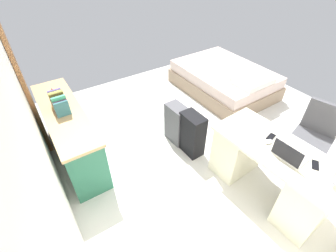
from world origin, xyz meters
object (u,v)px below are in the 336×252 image
object	(u,v)px
office_chair	(311,140)
cell_phone_near_laptop	(315,165)
suitcase_black	(192,134)
cell_phone_by_mouse	(271,137)
desk	(270,170)
figurine_small	(53,91)
computer_mouse	(269,142)
bed	(224,80)
credenza	(70,133)
suitcase_spare_grey	(177,124)
laptop	(289,155)

from	to	relation	value
office_chair	cell_phone_near_laptop	size ratio (longest dim) A/B	6.91
suitcase_black	cell_phone_by_mouse	bearing A→B (deg)	-157.11
desk	figurine_small	distance (m)	3.04
computer_mouse	office_chair	bearing A→B (deg)	-99.54
bed	cell_phone_by_mouse	size ratio (longest dim) A/B	14.14
suitcase_black	cell_phone_near_laptop	distance (m)	1.56
cell_phone_by_mouse	desk	bearing A→B (deg)	143.25
desk	computer_mouse	size ratio (longest dim) A/B	14.75
figurine_small	computer_mouse	bearing A→B (deg)	-142.08
office_chair	cell_phone_near_laptop	world-z (taller)	office_chair
bed	figurine_small	distance (m)	3.14
bed	computer_mouse	bearing A→B (deg)	146.88
credenza	cell_phone_by_mouse	size ratio (longest dim) A/B	13.24
suitcase_spare_grey	suitcase_black	bearing A→B (deg)	-176.66
office_chair	cell_phone_by_mouse	distance (m)	0.85
credenza	suitcase_black	size ratio (longest dim) A/B	2.75
bed	suitcase_black	bearing A→B (deg)	122.72
desk	cell_phone_near_laptop	xyz separation A→B (m)	(-0.35, -0.10, 0.36)
cell_phone_near_laptop	desk	bearing A→B (deg)	-16.49
cell_phone_near_laptop	suitcase_black	bearing A→B (deg)	-15.88
desk	credenza	xyz separation A→B (m)	(1.95, 1.80, -0.00)
office_chair	computer_mouse	distance (m)	0.94
desk	suitcase_black	distance (m)	1.13
suitcase_black	laptop	size ratio (longest dim) A/B	2.04
office_chair	suitcase_spare_grey	size ratio (longest dim) A/B	1.50
suitcase_black	cell_phone_near_laptop	xyz separation A→B (m)	(-1.43, -0.44, 0.43)
credenza	cell_phone_near_laptop	world-z (taller)	credenza
desk	computer_mouse	distance (m)	0.40
credenza	cell_phone_near_laptop	bearing A→B (deg)	-140.49
desk	cell_phone_by_mouse	distance (m)	0.41
computer_mouse	credenza	bearing A→B (deg)	40.93
suitcase_spare_grey	cell_phone_near_laptop	xyz separation A→B (m)	(-1.75, -0.47, 0.45)
bed	suitcase_spare_grey	distance (m)	1.79
suitcase_black	laptop	bearing A→B (deg)	-168.12
credenza	suitcase_black	distance (m)	1.71
desk	bed	xyz separation A→B (m)	(2.11, -1.27, -0.15)
suitcase_black	figurine_small	world-z (taller)	figurine_small
credenza	bed	bearing A→B (deg)	-87.10
office_chair	cell_phone_near_laptop	xyz separation A→B (m)	(-0.38, 0.74, 0.34)
suitcase_black	cell_phone_near_laptop	bearing A→B (deg)	-164.35
desk	suitcase_black	world-z (taller)	desk
credenza	cell_phone_near_laptop	distance (m)	3.01
office_chair	credenza	bearing A→B (deg)	53.97
credenza	bed	distance (m)	3.08
office_chair	bed	size ratio (longest dim) A/B	0.49
laptop	computer_mouse	world-z (taller)	laptop
cell_phone_by_mouse	figurine_small	xyz separation A→B (m)	(2.24, 1.88, 0.08)
suitcase_black	suitcase_spare_grey	world-z (taller)	suitcase_black
suitcase_spare_grey	cell_phone_near_laptop	size ratio (longest dim) A/B	4.59
cell_phone_near_laptop	cell_phone_by_mouse	size ratio (longest dim) A/B	1.00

